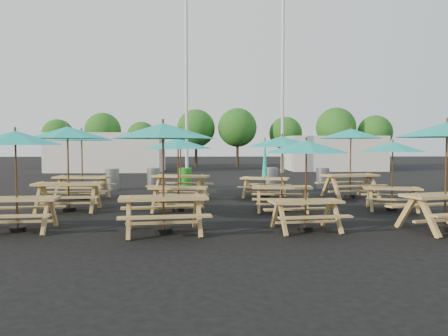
{
  "coord_description": "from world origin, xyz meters",
  "views": [
    {
      "loc": [
        -0.49,
        -14.1,
        1.92
      ],
      "look_at": [
        0.0,
        1.5,
        1.1
      ],
      "focal_mm": 35.0,
      "sensor_mm": 36.0,
      "label": 1
    }
  ],
  "objects_px": {
    "picnic_unit_0": "(15,143)",
    "picnic_unit_6": "(306,151)",
    "waste_bin_0": "(112,179)",
    "picnic_unit_2": "(82,139)",
    "waste_bin_4": "(323,178)",
    "picnic_unit_8": "(265,173)",
    "picnic_unit_7": "(282,146)",
    "picnic_unit_3": "(163,137)",
    "picnic_unit_9": "(447,135)",
    "picnic_unit_5": "(181,138)",
    "waste_bin_1": "(153,178)",
    "picnic_unit_10": "(393,150)",
    "picnic_unit_11": "(351,137)",
    "waste_bin_3": "(271,178)",
    "waste_bin_2": "(185,178)",
    "picnic_unit_1": "(68,137)",
    "picnic_unit_4": "(178,148)"
  },
  "relations": [
    {
      "from": "picnic_unit_1",
      "to": "picnic_unit_9",
      "type": "xyz_separation_m",
      "value": [
        9.38,
        -3.17,
        -0.01
      ]
    },
    {
      "from": "picnic_unit_9",
      "to": "waste_bin_4",
      "type": "xyz_separation_m",
      "value": [
        -0.31,
        9.51,
        -1.68
      ]
    },
    {
      "from": "picnic_unit_2",
      "to": "waste_bin_3",
      "type": "bearing_deg",
      "value": 32.82
    },
    {
      "from": "picnic_unit_3",
      "to": "picnic_unit_10",
      "type": "distance_m",
      "value": 7.07
    },
    {
      "from": "waste_bin_0",
      "to": "picnic_unit_6",
      "type": "bearing_deg",
      "value": -55.27
    },
    {
      "from": "picnic_unit_0",
      "to": "picnic_unit_5",
      "type": "distance_m",
      "value": 6.71
    },
    {
      "from": "picnic_unit_1",
      "to": "picnic_unit_9",
      "type": "distance_m",
      "value": 9.9
    },
    {
      "from": "picnic_unit_8",
      "to": "picnic_unit_2",
      "type": "bearing_deg",
      "value": -159.91
    },
    {
      "from": "picnic_unit_11",
      "to": "picnic_unit_0",
      "type": "bearing_deg",
      "value": -160.31
    },
    {
      "from": "picnic_unit_3",
      "to": "picnic_unit_10",
      "type": "relative_size",
      "value": 1.13
    },
    {
      "from": "picnic_unit_8",
      "to": "picnic_unit_3",
      "type": "bearing_deg",
      "value": -97.52
    },
    {
      "from": "picnic_unit_3",
      "to": "waste_bin_3",
      "type": "distance_m",
      "value": 10.57
    },
    {
      "from": "waste_bin_2",
      "to": "picnic_unit_11",
      "type": "bearing_deg",
      "value": -28.54
    },
    {
      "from": "picnic_unit_6",
      "to": "waste_bin_3",
      "type": "xyz_separation_m",
      "value": [
        0.56,
        9.56,
        -1.32
      ]
    },
    {
      "from": "picnic_unit_5",
      "to": "picnic_unit_9",
      "type": "bearing_deg",
      "value": -28.03
    },
    {
      "from": "picnic_unit_1",
      "to": "picnic_unit_9",
      "type": "height_order",
      "value": "picnic_unit_1"
    },
    {
      "from": "waste_bin_1",
      "to": "waste_bin_4",
      "type": "height_order",
      "value": "same"
    },
    {
      "from": "waste_bin_3",
      "to": "picnic_unit_0",
      "type": "bearing_deg",
      "value": -126.54
    },
    {
      "from": "picnic_unit_0",
      "to": "picnic_unit_6",
      "type": "relative_size",
      "value": 1.07
    },
    {
      "from": "picnic_unit_9",
      "to": "picnic_unit_11",
      "type": "xyz_separation_m",
      "value": [
        -0.16,
        6.17,
        0.07
      ]
    },
    {
      "from": "picnic_unit_5",
      "to": "picnic_unit_0",
      "type": "bearing_deg",
      "value": -103.06
    },
    {
      "from": "picnic_unit_11",
      "to": "waste_bin_0",
      "type": "xyz_separation_m",
      "value": [
        -9.32,
        3.07,
        -1.75
      ]
    },
    {
      "from": "picnic_unit_4",
      "to": "picnic_unit_8",
      "type": "height_order",
      "value": "picnic_unit_8"
    },
    {
      "from": "picnic_unit_6",
      "to": "waste_bin_2",
      "type": "bearing_deg",
      "value": 100.92
    },
    {
      "from": "picnic_unit_2",
      "to": "picnic_unit_8",
      "type": "xyz_separation_m",
      "value": [
        6.51,
        0.26,
        -1.22
      ]
    },
    {
      "from": "picnic_unit_2",
      "to": "waste_bin_4",
      "type": "xyz_separation_m",
      "value": [
        9.49,
        3.56,
        -1.67
      ]
    },
    {
      "from": "picnic_unit_10",
      "to": "waste_bin_0",
      "type": "xyz_separation_m",
      "value": [
        -9.53,
        6.24,
        -1.31
      ]
    },
    {
      "from": "picnic_unit_6",
      "to": "picnic_unit_9",
      "type": "height_order",
      "value": "picnic_unit_9"
    },
    {
      "from": "picnic_unit_10",
      "to": "picnic_unit_11",
      "type": "distance_m",
      "value": 3.21
    },
    {
      "from": "picnic_unit_2",
      "to": "waste_bin_0",
      "type": "relative_size",
      "value": 2.73
    },
    {
      "from": "picnic_unit_4",
      "to": "picnic_unit_9",
      "type": "relative_size",
      "value": 0.77
    },
    {
      "from": "picnic_unit_7",
      "to": "waste_bin_0",
      "type": "xyz_separation_m",
      "value": [
        -6.27,
        6.31,
        -1.45
      ]
    },
    {
      "from": "picnic_unit_2",
      "to": "picnic_unit_6",
      "type": "bearing_deg",
      "value": -35.6
    },
    {
      "from": "picnic_unit_0",
      "to": "picnic_unit_11",
      "type": "relative_size",
      "value": 0.81
    },
    {
      "from": "picnic_unit_5",
      "to": "waste_bin_1",
      "type": "bearing_deg",
      "value": 127.61
    },
    {
      "from": "picnic_unit_6",
      "to": "waste_bin_4",
      "type": "relative_size",
      "value": 2.35
    },
    {
      "from": "picnic_unit_10",
      "to": "waste_bin_1",
      "type": "bearing_deg",
      "value": 152.42
    },
    {
      "from": "waste_bin_2",
      "to": "picnic_unit_10",
      "type": "bearing_deg",
      "value": -45.57
    },
    {
      "from": "picnic_unit_0",
      "to": "picnic_unit_6",
      "type": "xyz_separation_m",
      "value": [
        6.44,
        -0.12,
        -0.18
      ]
    },
    {
      "from": "picnic_unit_6",
      "to": "waste_bin_0",
      "type": "bearing_deg",
      "value": 116.74
    },
    {
      "from": "picnic_unit_9",
      "to": "waste_bin_1",
      "type": "bearing_deg",
      "value": 114.07
    },
    {
      "from": "picnic_unit_0",
      "to": "picnic_unit_8",
      "type": "height_order",
      "value": "picnic_unit_0"
    },
    {
      "from": "picnic_unit_2",
      "to": "picnic_unit_7",
      "type": "distance_m",
      "value": 7.25
    },
    {
      "from": "picnic_unit_0",
      "to": "picnic_unit_3",
      "type": "bearing_deg",
      "value": -11.37
    },
    {
      "from": "picnic_unit_6",
      "to": "picnic_unit_7",
      "type": "relative_size",
      "value": 0.97
    },
    {
      "from": "waste_bin_2",
      "to": "picnic_unit_9",
      "type": "bearing_deg",
      "value": -56.28
    },
    {
      "from": "picnic_unit_0",
      "to": "waste_bin_0",
      "type": "bearing_deg",
      "value": 83.67
    },
    {
      "from": "picnic_unit_1",
      "to": "picnic_unit_8",
      "type": "bearing_deg",
      "value": 22.75
    },
    {
      "from": "picnic_unit_3",
      "to": "picnic_unit_9",
      "type": "bearing_deg",
      "value": -7.39
    },
    {
      "from": "picnic_unit_2",
      "to": "waste_bin_0",
      "type": "xyz_separation_m",
      "value": [
        0.32,
        3.29,
        -1.67
      ]
    }
  ]
}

